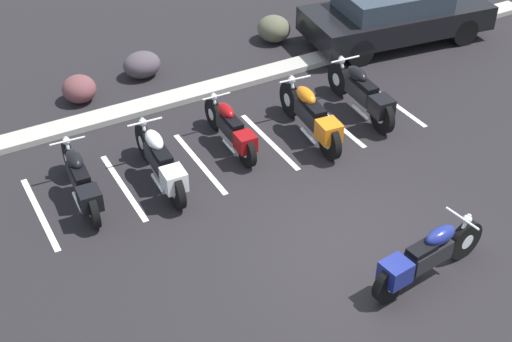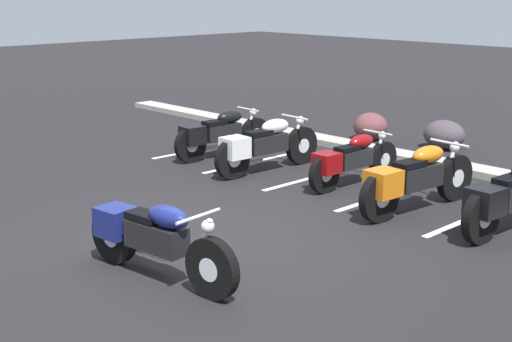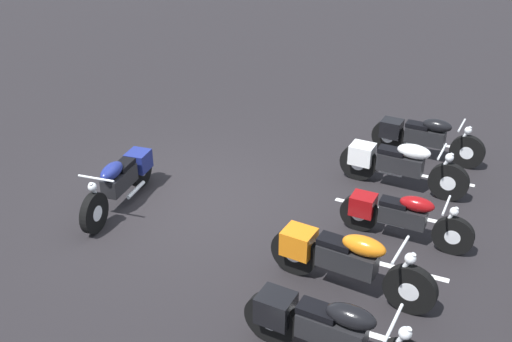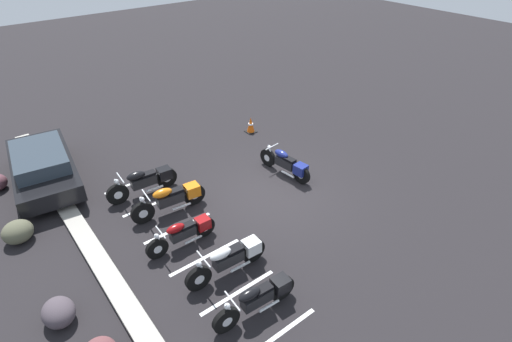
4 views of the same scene
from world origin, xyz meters
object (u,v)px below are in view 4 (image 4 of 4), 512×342
landscape_rock_0 (18,232)px  parked_bike_2 (185,232)px  parked_bike_0 (259,298)px  traffic_cone (251,125)px  parked_bike_4 (146,181)px  motorcycle_navy_featured (287,164)px  parked_bike_1 (231,258)px  car_black (42,165)px  parked_bike_3 (172,198)px  landscape_rock_2 (59,312)px

landscape_rock_0 → parked_bike_2: bearing=-130.0°
parked_bike_0 → traffic_cone: (7.03, -5.16, -0.14)m
parked_bike_0 → parked_bike_4: parked_bike_4 is taller
motorcycle_navy_featured → parked_bike_2: motorcycle_navy_featured is taller
parked_bike_4 → landscape_rock_0: parked_bike_4 is taller
motorcycle_navy_featured → parked_bike_1: 4.67m
parked_bike_0 → parked_bike_2: 2.92m
motorcycle_navy_featured → traffic_cone: motorcycle_navy_featured is taller
parked_bike_4 → car_black: 3.51m
parked_bike_0 → parked_bike_3: (4.38, -0.21, 0.04)m
motorcycle_navy_featured → car_black: (4.55, 6.55, 0.22)m
parked_bike_3 → landscape_rock_2: 4.25m
parked_bike_3 → parked_bike_0: bearing=92.4°
parked_bike_2 → traffic_cone: parked_bike_2 is taller
motorcycle_navy_featured → parked_bike_1: bearing=114.4°
landscape_rock_2 → car_black: bearing=-11.9°
landscape_rock_2 → traffic_cone: traffic_cone is taller
traffic_cone → motorcycle_navy_featured: bearing=163.3°
parked_bike_1 → traffic_cone: size_ratio=3.45×
motorcycle_navy_featured → parked_bike_4: (1.96, 4.19, 0.02)m
parked_bike_2 → landscape_rock_2: size_ratio=2.46×
parked_bike_2 → parked_bike_4: 2.81m
parked_bike_2 → parked_bike_4: bearing=-92.5°
parked_bike_0 → landscape_rock_0: parked_bike_0 is taller
parked_bike_4 → car_black: (2.60, 2.35, 0.20)m
landscape_rock_0 → parked_bike_4: bearing=-92.1°
car_black → parked_bike_3: bearing=-139.8°
parked_bike_4 → car_black: size_ratio=0.51×
parked_bike_1 → parked_bike_4: (4.36, 0.19, 0.01)m
parked_bike_0 → landscape_rock_0: 6.93m
parked_bike_0 → landscape_rock_2: parked_bike_0 is taller
landscape_rock_0 → landscape_rock_2: bearing=-178.0°
parked_bike_0 → landscape_rock_2: 4.38m
parked_bike_0 → parked_bike_1: (1.35, -0.18, 0.02)m
parked_bike_1 → motorcycle_navy_featured: bearing=-146.2°
parked_bike_1 → parked_bike_0: bearing=85.3°
parked_bike_2 → parked_bike_4: (2.80, -0.21, 0.06)m
motorcycle_navy_featured → landscape_rock_0: bearing=68.6°
parked_bike_3 → traffic_cone: bearing=-146.6°
car_black → parked_bike_1: bearing=-152.9°
parked_bike_1 → parked_bike_3: bearing=-87.9°
parked_bike_0 → parked_bike_4: 5.71m
parked_bike_4 → traffic_cone: parked_bike_4 is taller
parked_bike_0 → motorcycle_navy_featured: bearing=-134.5°
landscape_rock_0 → traffic_cone: (1.18, -8.87, -0.00)m
parked_bike_1 → traffic_cone: (5.68, -4.98, -0.16)m
landscape_rock_0 → landscape_rock_2: landscape_rock_0 is taller
parked_bike_1 → traffic_cone: parked_bike_1 is taller
parked_bike_0 → parked_bike_3: parked_bike_3 is taller
parked_bike_3 → parked_bike_1: bearing=94.5°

